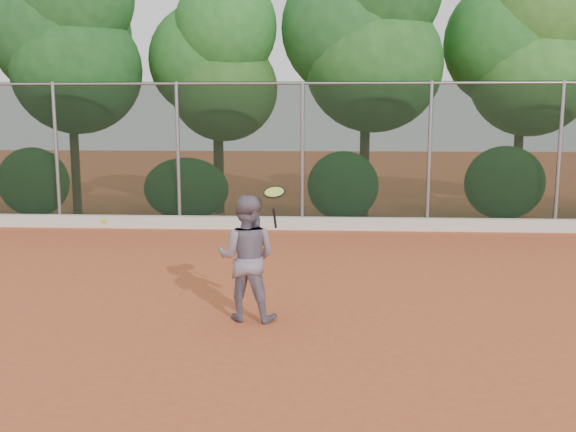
{
  "coord_description": "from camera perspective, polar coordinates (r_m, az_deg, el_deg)",
  "views": [
    {
      "loc": [
        0.53,
        -8.32,
        2.73
      ],
      "look_at": [
        0.0,
        1.0,
        1.25
      ],
      "focal_mm": 40.0,
      "sensor_mm": 36.0,
      "label": 1
    }
  ],
  "objects": [
    {
      "name": "ground",
      "position": [
        8.77,
        -0.38,
        -9.13
      ],
      "size": [
        80.0,
        80.0,
        0.0
      ],
      "primitive_type": "plane",
      "color": "#BA532C",
      "rests_on": "ground"
    },
    {
      "name": "concrete_curb",
      "position": [
        15.36,
        1.24,
        -0.65
      ],
      "size": [
        24.0,
        0.2,
        0.3
      ],
      "primitive_type": "cube",
      "color": "silver",
      "rests_on": "ground"
    },
    {
      "name": "tennis_player",
      "position": [
        8.57,
        -3.68,
        -3.73
      ],
      "size": [
        0.9,
        0.75,
        1.69
      ],
      "primitive_type": "imported",
      "rotation": [
        0.0,
        0.0,
        3.0
      ],
      "color": "slate",
      "rests_on": "ground"
    },
    {
      "name": "chainlink_fence",
      "position": [
        15.35,
        1.29,
        5.76
      ],
      "size": [
        24.09,
        0.09,
        3.5
      ],
      "color": "black",
      "rests_on": "ground"
    },
    {
      "name": "foliage_backdrop",
      "position": [
        17.41,
        -0.3,
        14.53
      ],
      "size": [
        23.7,
        3.63,
        7.55
      ],
      "color": "#48301B",
      "rests_on": "ground"
    },
    {
      "name": "tennis_racket",
      "position": [
        8.24,
        -1.23,
        1.87
      ],
      "size": [
        0.34,
        0.33,
        0.57
      ],
      "color": "black",
      "rests_on": "ground"
    },
    {
      "name": "tennis_ball_in_flight",
      "position": [
        8.77,
        -16.02,
        -0.43
      ],
      "size": [
        0.07,
        0.07,
        0.07
      ],
      "color": "#B9CB2E",
      "rests_on": "ground"
    }
  ]
}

